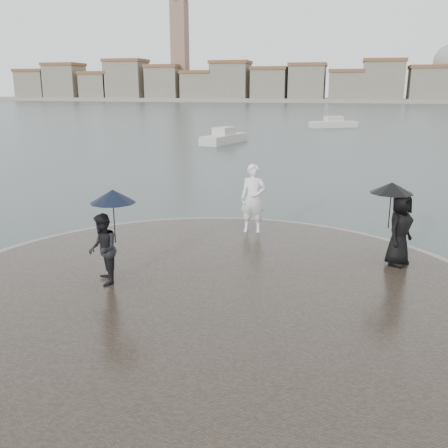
# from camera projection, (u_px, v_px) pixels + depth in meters

# --- Properties ---
(ground) EXTENTS (400.00, 400.00, 0.00)m
(ground) POSITION_uv_depth(u_px,v_px,m) (142.00, 408.00, 7.11)
(ground) COLOR #2B3835
(ground) RESTS_ON ground
(kerb_ring) EXTENTS (12.50, 12.50, 0.32)m
(kerb_ring) POSITION_uv_depth(u_px,v_px,m) (209.00, 300.00, 10.35)
(kerb_ring) COLOR gray
(kerb_ring) RESTS_ON ground
(quay_tip) EXTENTS (11.90, 11.90, 0.36)m
(quay_tip) POSITION_uv_depth(u_px,v_px,m) (209.00, 299.00, 10.34)
(quay_tip) COLOR #2D261E
(quay_tip) RESTS_ON ground
(statue) EXTENTS (0.76, 0.55, 1.97)m
(statue) POSITION_uv_depth(u_px,v_px,m) (253.00, 198.00, 14.31)
(statue) COLOR white
(statue) RESTS_ON quay_tip
(visitor_left) EXTENTS (1.17, 1.04, 2.04)m
(visitor_left) POSITION_uv_depth(u_px,v_px,m) (106.00, 235.00, 10.43)
(visitor_left) COLOR black
(visitor_left) RESTS_ON quay_tip
(visitor_right) EXTENTS (1.20, 1.11, 1.95)m
(visitor_right) POSITION_uv_depth(u_px,v_px,m) (398.00, 219.00, 11.59)
(visitor_right) COLOR black
(visitor_right) RESTS_ON quay_tip
(far_skyline) EXTENTS (260.00, 20.00, 37.00)m
(far_skyline) POSITION_uv_depth(u_px,v_px,m) (325.00, 84.00, 157.43)
(far_skyline) COLOR gray
(far_skyline) RESTS_ON ground
(boats) EXTENTS (28.10, 24.51, 1.50)m
(boats) POSITION_uv_depth(u_px,v_px,m) (388.00, 132.00, 47.63)
(boats) COLOR beige
(boats) RESTS_ON ground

